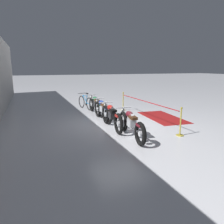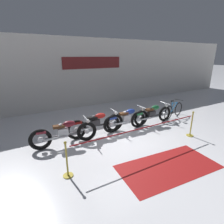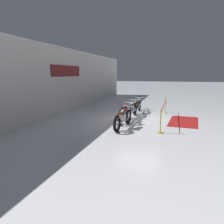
% 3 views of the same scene
% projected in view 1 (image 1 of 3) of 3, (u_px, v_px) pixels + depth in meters
% --- Properties ---
extents(ground_plane, '(120.00, 120.00, 0.00)m').
position_uv_depth(ground_plane, '(120.00, 123.00, 9.74)').
color(ground_plane, silver).
extents(motorcycle_maroon_0, '(2.43, 0.62, 0.96)m').
position_uv_depth(motorcycle_maroon_0, '(131.00, 125.00, 7.61)').
color(motorcycle_maroon_0, black).
rests_on(motorcycle_maroon_0, ground).
extents(motorcycle_red_1, '(2.46, 0.62, 0.97)m').
position_uv_depth(motorcycle_red_1, '(112.00, 117.00, 8.78)').
color(motorcycle_red_1, black).
rests_on(motorcycle_red_1, ground).
extents(motorcycle_blue_2, '(2.34, 0.62, 0.96)m').
position_uv_depth(motorcycle_blue_2, '(103.00, 110.00, 10.13)').
color(motorcycle_blue_2, black).
rests_on(motorcycle_blue_2, ground).
extents(motorcycle_green_3, '(2.43, 0.62, 0.96)m').
position_uv_depth(motorcycle_green_3, '(96.00, 105.00, 11.42)').
color(motorcycle_green_3, black).
rests_on(motorcycle_green_3, ground).
extents(bicycle, '(1.72, 0.54, 0.97)m').
position_uv_depth(bicycle, '(85.00, 102.00, 12.88)').
color(bicycle, black).
rests_on(bicycle, ground).
extents(stanchion_far_left, '(5.13, 0.28, 1.05)m').
position_uv_depth(stanchion_far_left, '(159.00, 111.00, 9.12)').
color(stanchion_far_left, gold).
rests_on(stanchion_far_left, ground).
extents(stanchion_mid_left, '(0.28, 0.28, 1.05)m').
position_uv_depth(stanchion_mid_left, '(123.00, 104.00, 12.51)').
color(stanchion_mid_left, gold).
rests_on(stanchion_mid_left, ground).
extents(floor_banner, '(3.11, 1.72, 0.01)m').
position_uv_depth(floor_banner, '(162.00, 117.00, 10.78)').
color(floor_banner, maroon).
rests_on(floor_banner, ground).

